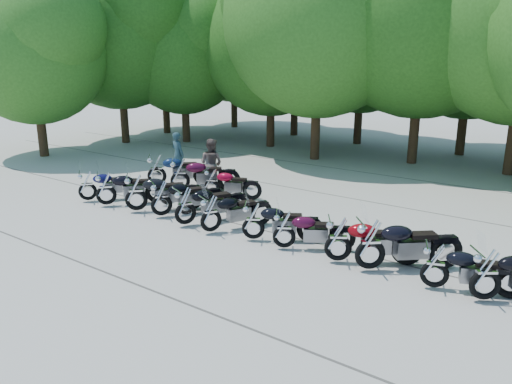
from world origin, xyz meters
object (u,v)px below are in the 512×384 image
Objects in this scene: motorcycle_4 at (185,205)px; motorcycle_8 at (338,238)px; motorcycle_3 at (161,197)px; motorcycle_13 at (180,174)px; motorcycle_11 at (487,273)px; motorcycle_12 at (157,169)px; motorcycle_10 at (435,264)px; motorcycle_9 at (371,243)px; motorcycle_2 at (136,191)px; rider_0 at (178,154)px; motorcycle_6 at (253,220)px; rider_1 at (211,164)px; motorcycle_1 at (106,188)px; motorcycle_7 at (284,228)px; motorcycle_0 at (87,185)px; motorcycle_5 at (211,212)px; motorcycle_14 at (212,181)px.

motorcycle_8 is (4.84, 0.20, -0.01)m from motorcycle_4.
motorcycle_3 is 2.92m from motorcycle_13.
motorcycle_12 reaches higher than motorcycle_11.
motorcycle_10 is (8.33, -0.04, -0.06)m from motorcycle_3.
motorcycle_2 is at bearing 49.63° from motorcycle_9.
rider_0 reaches higher than motorcycle_8.
motorcycle_6 is 0.85× the size of motorcycle_9.
motorcycle_12 is at bearing -9.25° from motorcycle_4.
rider_1 is (-7.89, 3.54, 0.23)m from motorcycle_9.
motorcycle_12 is (-12.18, 2.50, 0.06)m from motorcycle_11.
motorcycle_10 is at bearing -146.39° from motorcycle_12.
motorcycle_12 is (-11.19, 2.53, 0.11)m from motorcycle_10.
motorcycle_1 is 2.35m from motorcycle_3.
motorcycle_1 is at bearing 62.98° from rider_1.
motorcycle_11 reaches higher than motorcycle_7.
motorcycle_6 is 5.63m from motorcycle_13.
motorcycle_12 reaches higher than motorcycle_0.
motorcycle_8 is at bearing -135.87° from motorcycle_2.
rider_0 reaches higher than motorcycle_3.
motorcycle_0 is 7.80m from motorcycle_7.
motorcycle_4 is at bearing -138.54° from motorcycle_2.
motorcycle_8 is 7.91m from rider_1.
motorcycle_12 is at bearing 42.29° from motorcycle_8.
rider_1 reaches higher than motorcycle_3.
motorcycle_9 is 1.01× the size of motorcycle_13.
motorcycle_5 is 1.08× the size of motorcycle_14.
rider_0 reaches higher than motorcycle_13.
motorcycle_9 is 11.10m from rider_0.
motorcycle_1 is at bearing 123.54° from motorcycle_13.
motorcycle_12 is (-5.04, 2.69, 0.08)m from motorcycle_5.
motorcycle_11 is at bearing -140.87° from motorcycle_0.
motorcycle_8 is (7.04, 0.14, -0.05)m from motorcycle_2.
motorcycle_0 is 1.02× the size of motorcycle_10.
motorcycle_8 is (2.53, 0.00, 0.05)m from motorcycle_6.
rider_1 is at bearing 48.37° from motorcycle_10.
motorcycle_0 reaches higher than motorcycle_6.
motorcycle_3 is 1.22× the size of rider_1.
rider_0 is at bearing 43.22° from motorcycle_14.
motorcycle_12 is (-6.34, 2.46, 0.10)m from motorcycle_6.
motorcycle_3 is (3.30, 0.29, 0.05)m from motorcycle_0.
motorcycle_4 is 3.33m from motorcycle_7.
motorcycle_4 is 1.09× the size of motorcycle_6.
motorcycle_11 is (11.66, 0.26, -0.01)m from motorcycle_1.
motorcycle_2 reaches higher than motorcycle_1.
motorcycle_2 is 1.03m from motorcycle_3.
motorcycle_6 is at bearing -156.69° from motorcycle_13.
rider_0 is at bearing -19.43° from motorcycle_4.
motorcycle_11 is (1.00, 0.03, 0.06)m from motorcycle_10.
motorcycle_10 is (9.35, 0.08, -0.11)m from motorcycle_2.
motorcycle_1 is 8.35m from motorcycle_8.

